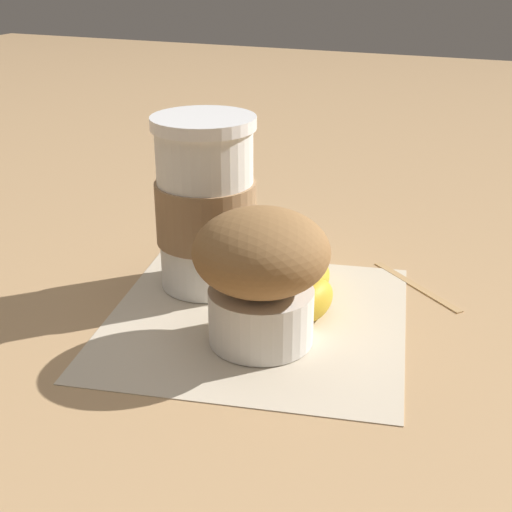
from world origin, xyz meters
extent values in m
plane|color=tan|center=(0.00, 0.00, 0.00)|extent=(3.00, 3.00, 0.00)
cube|color=beige|center=(0.00, 0.00, 0.00)|extent=(0.28, 0.28, 0.00)
cylinder|color=white|center=(-0.06, 0.04, 0.07)|extent=(0.08, 0.08, 0.14)
cylinder|color=white|center=(-0.06, 0.04, 0.14)|extent=(0.09, 0.09, 0.01)
cylinder|color=#997551|center=(-0.06, 0.04, 0.07)|extent=(0.08, 0.08, 0.05)
cylinder|color=white|center=(0.02, -0.03, 0.02)|extent=(0.08, 0.08, 0.04)
ellipsoid|color=olive|center=(0.02, -0.03, 0.07)|extent=(0.10, 0.10, 0.06)
ellipsoid|color=gold|center=(0.04, 0.02, 0.02)|extent=(0.03, 0.05, 0.03)
ellipsoid|color=gold|center=(0.02, 0.06, 0.02)|extent=(0.05, 0.06, 0.03)
ellipsoid|color=gold|center=(-0.01, 0.10, 0.02)|extent=(0.06, 0.06, 0.03)
ellipsoid|color=brown|center=(-0.06, 0.11, 0.02)|extent=(0.05, 0.04, 0.03)
cube|color=tan|center=(0.11, 0.11, 0.00)|extent=(0.09, 0.08, 0.00)
camera|label=1|loc=(0.19, -0.46, 0.28)|focal=50.00mm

